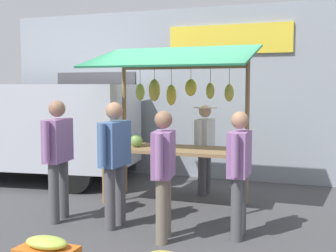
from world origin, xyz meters
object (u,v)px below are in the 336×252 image
object	(u,v)px
market_stall	(173,105)
shopper_with_ponytail	(58,151)
shopper_in_striped_shirt	(115,155)
vendor_with_sunhat	(205,143)
shopper_in_grey_tee	(239,166)
shopper_with_shopping_bag	(164,167)
parked_van	(13,123)

from	to	relation	value
market_stall	shopper_with_ponytail	xyz separation A→B (m)	(1.15, 1.45, -0.59)
shopper_with_ponytail	shopper_in_striped_shirt	distance (m)	0.85
market_stall	vendor_with_sunhat	xyz separation A→B (m)	(-0.31, -0.71, -0.66)
vendor_with_sunhat	shopper_in_grey_tee	world-z (taller)	shopper_in_grey_tee
market_stall	shopper_in_grey_tee	bearing A→B (deg)	134.97
vendor_with_sunhat	shopper_with_shopping_bag	world-z (taller)	shopper_with_shopping_bag
vendor_with_sunhat	shopper_with_ponytail	world-z (taller)	shopper_with_ponytail
shopper_with_shopping_bag	shopper_in_striped_shirt	bearing A→B (deg)	60.48
market_stall	parked_van	world-z (taller)	market_stall
shopper_in_grey_tee	shopper_in_striped_shirt	distance (m)	1.61
parked_van	shopper_in_grey_tee	bearing A→B (deg)	151.04
shopper_in_grey_tee	parked_van	bearing A→B (deg)	68.41
shopper_with_shopping_bag	shopper_in_grey_tee	bearing A→B (deg)	-74.85
shopper_in_grey_tee	shopper_in_striped_shirt	world-z (taller)	shopper_in_striped_shirt
shopper_in_striped_shirt	shopper_in_grey_tee	bearing A→B (deg)	-81.91
shopper_with_ponytail	shopper_in_grey_tee	size ratio (longest dim) A/B	1.07
shopper_with_ponytail	shopper_in_grey_tee	world-z (taller)	shopper_with_ponytail
market_stall	shopper_in_striped_shirt	size ratio (longest dim) A/B	1.52
vendor_with_sunhat	shopper_with_shopping_bag	distance (m)	2.42
shopper_in_grey_tee	shopper_with_shopping_bag	distance (m)	0.92
shopper_in_grey_tee	shopper_in_striped_shirt	bearing A→B (deg)	94.71
shopper_with_ponytail	shopper_in_grey_tee	distance (m)	2.46
parked_van	vendor_with_sunhat	bearing A→B (deg)	174.05
shopper_with_ponytail	shopper_with_shopping_bag	size ratio (longest dim) A/B	1.06
shopper_with_ponytail	shopper_in_grey_tee	xyz separation A→B (m)	(-2.45, -0.15, -0.08)
shopper_with_shopping_bag	vendor_with_sunhat	bearing A→B (deg)	-6.93
market_stall	shopper_in_grey_tee	world-z (taller)	market_stall
vendor_with_sunhat	parked_van	bearing A→B (deg)	-85.17
market_stall	parked_van	distance (m)	3.64
shopper_with_ponytail	shopper_with_shopping_bag	bearing A→B (deg)	-104.49
vendor_with_sunhat	shopper_in_striped_shirt	size ratio (longest dim) A/B	0.93
shopper_in_grey_tee	shopper_in_striped_shirt	xyz separation A→B (m)	(1.60, 0.14, 0.07)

